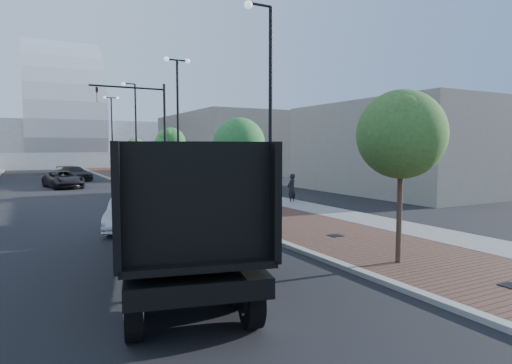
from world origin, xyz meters
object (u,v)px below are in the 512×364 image
dark_car_mid (63,179)px  white_sedan (128,214)px  pedestrian (292,189)px  dump_truck (168,204)px

dark_car_mid → white_sedan: bearing=-98.6°
white_sedan → pedestrian: (11.00, 4.06, 0.25)m
dump_truck → dark_car_mid: 26.57m
white_sedan → dark_car_mid: size_ratio=0.78×
dump_truck → white_sedan: dump_truck is taller
dark_car_mid → pedestrian: (11.97, -18.37, 0.20)m
dump_truck → dark_car_mid: dump_truck is taller
dump_truck → white_sedan: size_ratio=3.29×
white_sedan → pedestrian: pedestrian is taller
dark_car_mid → pedestrian: size_ratio=2.84×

